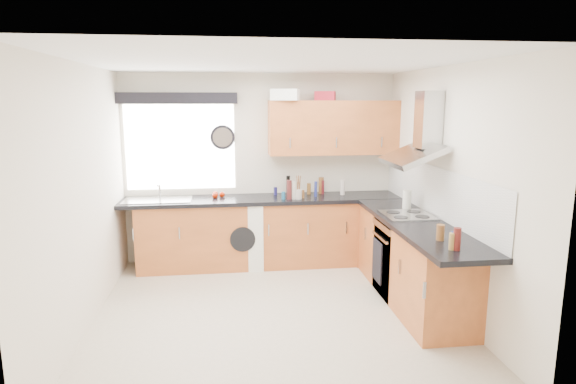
{
  "coord_description": "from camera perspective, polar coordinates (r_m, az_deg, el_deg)",
  "views": [
    {
      "loc": [
        -0.44,
        -4.61,
        2.15
      ],
      "look_at": [
        0.25,
        0.85,
        1.1
      ],
      "focal_mm": 30.0,
      "sensor_mm": 36.0,
      "label": 1
    }
  ],
  "objects": [
    {
      "name": "jar_8",
      "position": [
        6.44,
        0.02,
        0.82
      ],
      "size": [
        0.05,
        0.05,
        0.25
      ],
      "primitive_type": "cylinder",
      "color": "black",
      "rests_on": "worktop_back"
    },
    {
      "name": "extractor_hood",
      "position": [
        5.33,
        15.41,
        6.33
      ],
      "size": [
        0.52,
        0.78,
        0.66
      ],
      "primitive_type": null,
      "color": "#ABACAC",
      "rests_on": "wall_right"
    },
    {
      "name": "jar_3",
      "position": [
        6.52,
        3.95,
        0.78
      ],
      "size": [
        0.07,
        0.07,
        0.22
      ],
      "primitive_type": "cylinder",
      "color": "brown",
      "rests_on": "worktop_back"
    },
    {
      "name": "jar_6",
      "position": [
        6.13,
        -0.56,
        -0.42
      ],
      "size": [
        0.05,
        0.05,
        0.1
      ],
      "primitive_type": "cylinder",
      "color": "navy",
      "rests_on": "worktop_back"
    },
    {
      "name": "worktop_right",
      "position": [
        5.16,
        15.15,
        -3.78
      ],
      "size": [
        0.62,
        2.42,
        0.05
      ],
      "primitive_type": "cube",
      "color": "black",
      "rests_on": "base_cab_right"
    },
    {
      "name": "sink",
      "position": [
        6.29,
        -15.19,
        -0.58
      ],
      "size": [
        0.84,
        0.46,
        0.1
      ],
      "primitive_type": null,
      "color": "#ABACAC",
      "rests_on": "worktop_back"
    },
    {
      "name": "jar_1",
      "position": [
        6.41,
        -1.5,
        0.11
      ],
      "size": [
        0.05,
        0.05,
        0.1
      ],
      "primitive_type": "cylinder",
      "color": "#181547",
      "rests_on": "worktop_back"
    },
    {
      "name": "jar_5",
      "position": [
        6.13,
        0.73,
        0.22
      ],
      "size": [
        0.07,
        0.07,
        0.23
      ],
      "primitive_type": "cylinder",
      "color": "#9E9687",
      "rests_on": "worktop_back"
    },
    {
      "name": "kitchen_roll",
      "position": [
        5.76,
        13.92,
        -0.86
      ],
      "size": [
        0.11,
        0.11,
        0.22
      ],
      "primitive_type": "cylinder",
      "rotation": [
        0.0,
        0.0,
        0.07
      ],
      "color": "white",
      "rests_on": "worktop_right"
    },
    {
      "name": "ground_plane",
      "position": [
        5.11,
        -1.64,
        -14.1
      ],
      "size": [
        3.6,
        3.6,
        0.0
      ],
      "primitive_type": "plane",
      "color": "beige"
    },
    {
      "name": "base_cab_right",
      "position": [
        5.43,
        14.42,
        -8.04
      ],
      "size": [
        0.58,
        2.1,
        0.86
      ],
      "primitive_type": "cube",
      "color": "#9F5125",
      "rests_on": "ground_plane"
    },
    {
      "name": "jar_0",
      "position": [
        6.48,
        4.15,
        0.56
      ],
      "size": [
        0.04,
        0.04,
        0.19
      ],
      "primitive_type": "cylinder",
      "color": "#4D1014",
      "rests_on": "worktop_back"
    },
    {
      "name": "bottle_1",
      "position": [
        4.3,
        18.84,
        -5.57
      ],
      "size": [
        0.05,
        0.05,
        0.14
      ],
      "primitive_type": "cylinder",
      "color": "olive",
      "rests_on": "worktop_right"
    },
    {
      "name": "hob_plate",
      "position": [
        5.42,
        13.98,
        -2.67
      ],
      "size": [
        0.52,
        0.52,
        0.01
      ],
      "primitive_type": "cube",
      "color": "#ABACAC",
      "rests_on": "worktop_right"
    },
    {
      "name": "wall_left",
      "position": [
        4.89,
        -23.2,
        -0.69
      ],
      "size": [
        0.02,
        3.6,
        2.5
      ],
      "primitive_type": "cube",
      "color": "silver",
      "rests_on": "ground_plane"
    },
    {
      "name": "upper_cabinets",
      "position": [
        6.4,
        5.41,
        7.61
      ],
      "size": [
        1.7,
        0.35,
        0.7
      ],
      "primitive_type": "cube",
      "color": "#9F5125",
      "rests_on": "wall_back"
    },
    {
      "name": "oven",
      "position": [
        5.56,
        13.75,
        -7.61
      ],
      "size": [
        0.56,
        0.58,
        0.85
      ],
      "primitive_type": "cube",
      "color": "black",
      "rests_on": "ground_plane"
    },
    {
      "name": "wall_back",
      "position": [
        6.49,
        -3.24,
        2.81
      ],
      "size": [
        3.6,
        0.02,
        2.5
      ],
      "primitive_type": "cube",
      "color": "silver",
      "rests_on": "ground_plane"
    },
    {
      "name": "storage_box",
      "position": [
        6.34,
        4.43,
        11.29
      ],
      "size": [
        0.31,
        0.28,
        0.12
      ],
      "primitive_type": "cube",
      "rotation": [
        0.0,
        0.0,
        -0.31
      ],
      "color": "maroon",
      "rests_on": "upper_cabinets"
    },
    {
      "name": "casserole",
      "position": [
        6.18,
        -0.32,
        11.45
      ],
      "size": [
        0.4,
        0.34,
        0.14
      ],
      "primitive_type": "cube",
      "rotation": [
        0.0,
        0.0,
        -0.32
      ],
      "color": "white",
      "rests_on": "upper_cabinets"
    },
    {
      "name": "ceiling",
      "position": [
        4.65,
        -1.81,
        15.11
      ],
      "size": [
        3.6,
        3.6,
        0.02
      ],
      "primitive_type": "cube",
      "color": "white",
      "rests_on": "wall_back"
    },
    {
      "name": "wall_front",
      "position": [
        2.99,
        1.6,
        -6.75
      ],
      "size": [
        3.6,
        0.02,
        2.5
      ],
      "primitive_type": "cube",
      "color": "silver",
      "rests_on": "ground_plane"
    },
    {
      "name": "wall_clock",
      "position": [
        6.39,
        -7.76,
        6.43
      ],
      "size": [
        0.32,
        0.04,
        0.32
      ],
      "primitive_type": "cylinder",
      "rotation": [
        1.57,
        0.0,
        0.0
      ],
      "color": "black",
      "rests_on": "wall_back"
    },
    {
      "name": "worktop_back",
      "position": [
        6.26,
        -3.02,
        -0.88
      ],
      "size": [
        3.6,
        0.62,
        0.05
      ],
      "primitive_type": "cube",
      "color": "black",
      "rests_on": "base_cab_back"
    },
    {
      "name": "base_cab_back",
      "position": [
        6.37,
        -3.88,
        -4.9
      ],
      "size": [
        3.0,
        0.58,
        0.86
      ],
      "primitive_type": "cube",
      "color": "#9F5125",
      "rests_on": "ground_plane"
    },
    {
      "name": "jar_7",
      "position": [
        6.3,
        3.29,
        0.36
      ],
      "size": [
        0.04,
        0.04,
        0.2
      ],
      "primitive_type": "cylinder",
      "color": "navy",
      "rests_on": "worktop_back"
    },
    {
      "name": "bottle_3",
      "position": [
        4.55,
        17.62,
        -4.59
      ],
      "size": [
        0.07,
        0.07,
        0.14
      ],
      "primitive_type": "cylinder",
      "color": "brown",
      "rests_on": "worktop_right"
    },
    {
      "name": "utensil_pot",
      "position": [
        6.14,
        1.25,
        -0.26
      ],
      "size": [
        0.1,
        0.1,
        0.12
      ],
      "primitive_type": "cylinder",
      "rotation": [
        0.0,
        0.0,
        -0.09
      ],
      "color": "#A5988D",
      "rests_on": "worktop_back"
    },
    {
      "name": "splashback",
      "position": [
        5.48,
        16.93,
        0.13
      ],
      "size": [
        0.01,
        3.0,
        0.54
      ],
      "primitive_type": "cube",
      "color": "white",
      "rests_on": "wall_right"
    },
    {
      "name": "tomato_cluster",
      "position": [
        6.31,
        -8.37,
        -0.31
      ],
      "size": [
        0.18,
        0.18,
        0.07
      ],
      "primitive_type": null,
      "rotation": [
        0.0,
        0.0,
        0.09
      ],
      "color": "#A21A01",
      "rests_on": "worktop_back"
    },
    {
      "name": "base_cab_corner",
      "position": [
        6.64,
        10.08,
        -4.39
      ],
      "size": [
        0.6,
        0.6,
        0.86
      ],
      "primitive_type": "cube",
      "color": "#9F5125",
      "rests_on": "ground_plane"
    },
    {
      "name": "window",
      "position": [
        6.46,
        -12.63,
        5.21
      ],
      "size": [
        1.4,
        0.02,
        1.1
      ],
      "primitive_type": "cube",
      "color": "white",
      "rests_on": "wall_back"
    },
    {
      "name": "jar_4",
      "position": [
        6.2,
        1.75,
        -0.25
      ],
      "size": [
        0.05,
        0.05,
        0.1
      ],
      "primitive_type": "cylinder",
      "color": "brown",
      "rests_on": "worktop_back"
    },
    {
      "name": "jar_10",
      "position": [
        6.45,
        6.48,
        0.58
      ],
      "size": [
        0.06,
        0.06,
        0.21
      ],
      "primitive_type": "cylinder",
      "color": "#B9AA9E",
      "rests_on": "worktop_back"
    },
    {
      "name": "window_blind",
      "position": [
        6.34,
        -12.95,
        10.8
      ],
      "size": [
        1.5,
        0.18,
        0.14
      ],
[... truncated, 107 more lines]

